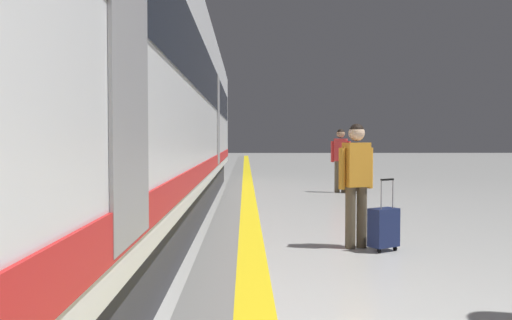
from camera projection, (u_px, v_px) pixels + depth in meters
safety_line_strip at (250, 229)px, 8.75m from camera, size 0.36×80.00×0.01m
tactile_edge_band at (228, 229)px, 8.75m from camera, size 0.67×80.00×0.01m
high_speed_train at (88, 61)px, 7.15m from camera, size 2.94×27.94×4.97m
passenger_near at (356, 176)px, 7.22m from camera, size 0.49×0.30×1.67m
suitcase_near at (384, 227)px, 7.05m from camera, size 0.44×0.38×0.95m
passenger_mid at (341, 156)px, 14.83m from camera, size 0.52×0.31×1.75m
suitcase_mid at (353, 182)px, 14.70m from camera, size 0.44×0.38×0.54m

